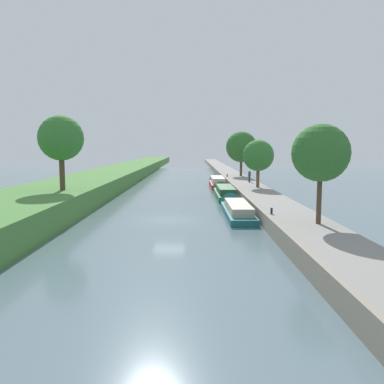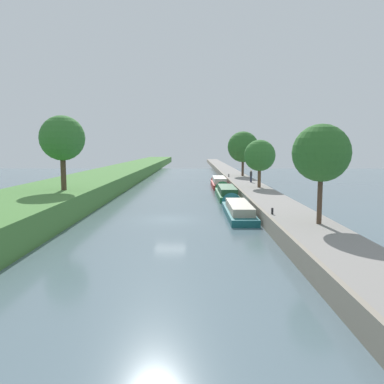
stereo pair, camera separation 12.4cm
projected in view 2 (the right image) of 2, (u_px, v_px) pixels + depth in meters
ground_plane at (170, 220)px, 32.71m from camera, size 160.00×160.00×0.00m
left_grassy_bank at (27, 207)px, 32.67m from camera, size 8.74×260.00×2.02m
right_towpath at (282, 213)px, 32.60m from camera, size 3.80×260.00×1.11m
stone_quay at (258, 213)px, 32.61m from camera, size 0.25×260.00×1.16m
narrowboat_teal at (237, 209)px, 35.30m from camera, size 2.13×11.53×2.02m
narrowboat_green at (226, 192)px, 47.96m from camera, size 2.18×11.75×2.07m
narrowboat_red at (219, 183)px, 60.13m from camera, size 2.10×10.87×2.18m
tree_rightbank_near at (321, 153)px, 24.58m from camera, size 3.57×3.57×6.21m
tree_rightbank_midnear at (260, 156)px, 47.42m from camera, size 3.71×3.71×5.66m
tree_rightbank_midfar at (243, 147)px, 66.51m from camera, size 5.12×5.12×7.40m
tree_leftbank_downstream at (62, 138)px, 35.77m from camera, size 4.02×4.02×6.69m
person_walking at (251, 176)px, 54.66m from camera, size 0.34×0.34×1.66m
mooring_bollard_near at (272, 211)px, 28.63m from camera, size 0.16×0.16×0.45m
mooring_bollard_far at (229, 175)px, 64.84m from camera, size 0.16×0.16×0.45m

